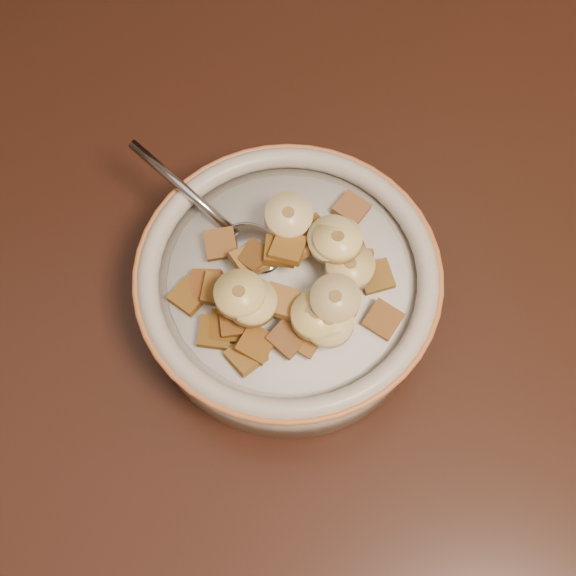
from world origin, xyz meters
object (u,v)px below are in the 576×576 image
object	(u,v)px
chair	(76,26)
spoon	(253,248)
table	(136,357)
cereal_bowl	(288,292)

from	to	relation	value
chair	spoon	xyz separation A→B (m)	(0.09, -0.52, 0.27)
table	spoon	bearing A→B (deg)	13.36
table	spoon	size ratio (longest dim) A/B	30.45
table	spoon	xyz separation A→B (m)	(0.10, 0.02, 0.07)
table	chair	bearing A→B (deg)	89.73
cereal_bowl	chair	bearing A→B (deg)	101.11
cereal_bowl	spoon	world-z (taller)	spoon
chair	spoon	bearing A→B (deg)	-81.99
table	chair	xyz separation A→B (m)	(0.01, 0.54, -0.20)
chair	cereal_bowl	world-z (taller)	chair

